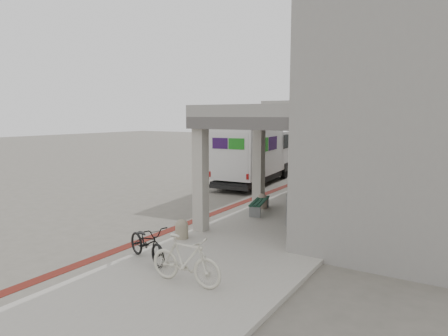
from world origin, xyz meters
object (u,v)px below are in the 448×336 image
Objects in this scene: bicycle_black at (147,243)px; bicycle_cream at (186,260)px; utility_cabinet at (297,209)px; fedex_truck at (254,154)px; bench at (259,204)px.

bicycle_cream reaches higher than bicycle_black.
utility_cabinet is 5.39m from bicycle_black.
bicycle_black is at bearing -80.59° from fedex_truck.
fedex_truck reaches higher than bicycle_cream.
bicycle_black reaches higher than bench.
fedex_truck is 4.19× the size of bicycle_black.
fedex_truck is 6.79× the size of utility_cabinet.
utility_cabinet is at bearing -0.63° from bicycle_black.
utility_cabinet is at bearing -4.65° from bicycle_cream.
fedex_truck is at bearing 126.49° from utility_cabinet.
utility_cabinet is at bearing -42.78° from bench.
bicycle_black is (3.36, -12.23, -1.05)m from fedex_truck.
bench is 1.11× the size of bicycle_black.
bicycle_cream is at bearing -93.15° from utility_cabinet.
bicycle_cream is at bearing -74.63° from fedex_truck.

